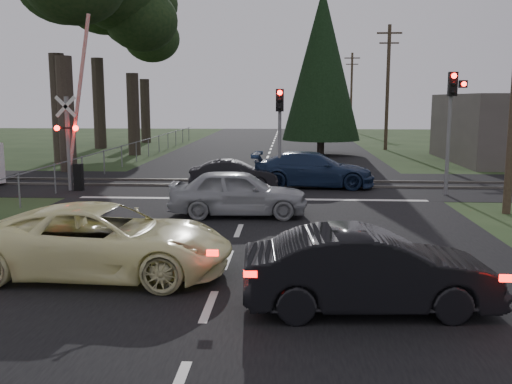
# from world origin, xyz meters

# --- Properties ---
(ground) EXTENTS (120.00, 120.00, 0.00)m
(ground) POSITION_xyz_m (0.00, 0.00, 0.00)
(ground) COLOR #243819
(ground) RESTS_ON ground
(road) EXTENTS (14.00, 100.00, 0.01)m
(road) POSITION_xyz_m (0.00, 10.00, 0.01)
(road) COLOR black
(road) RESTS_ON ground
(rail_corridor) EXTENTS (120.00, 8.00, 0.01)m
(rail_corridor) POSITION_xyz_m (0.00, 12.00, 0.01)
(rail_corridor) COLOR black
(rail_corridor) RESTS_ON ground
(stop_line) EXTENTS (13.00, 0.35, 0.00)m
(stop_line) POSITION_xyz_m (0.00, 8.20, 0.01)
(stop_line) COLOR silver
(stop_line) RESTS_ON ground
(rail_near) EXTENTS (120.00, 0.12, 0.10)m
(rail_near) POSITION_xyz_m (0.00, 11.20, 0.05)
(rail_near) COLOR #59544C
(rail_near) RESTS_ON ground
(rail_far) EXTENTS (120.00, 0.12, 0.10)m
(rail_far) POSITION_xyz_m (0.00, 12.80, 0.05)
(rail_far) COLOR #59544C
(rail_far) RESTS_ON ground
(crossing_signal) EXTENTS (1.62, 0.38, 6.96)m
(crossing_signal) POSITION_xyz_m (-7.27, 9.79, 2.06)
(crossing_signal) COLOR slate
(crossing_signal) RESTS_ON ground
(traffic_signal_right) EXTENTS (0.68, 0.48, 4.70)m
(traffic_signal_right) POSITION_xyz_m (7.55, 9.47, 3.31)
(traffic_signal_right) COLOR slate
(traffic_signal_right) RESTS_ON ground
(traffic_signal_center) EXTENTS (0.32, 0.48, 4.10)m
(traffic_signal_center) POSITION_xyz_m (1.00, 10.68, 2.81)
(traffic_signal_center) COLOR slate
(traffic_signal_center) RESTS_ON ground
(utility_pole_mid) EXTENTS (1.80, 0.26, 9.00)m
(utility_pole_mid) POSITION_xyz_m (8.50, 30.00, 4.73)
(utility_pole_mid) COLOR #4C3D2D
(utility_pole_mid) RESTS_ON ground
(utility_pole_far) EXTENTS (1.80, 0.26, 9.00)m
(utility_pole_far) POSITION_xyz_m (8.50, 55.00, 4.73)
(utility_pole_far) COLOR #4C3D2D
(utility_pole_far) RESTS_ON ground
(euc_tree_c) EXTENTS (6.00, 6.00, 13.20)m
(euc_tree_c) POSITION_xyz_m (-9.00, 25.00, 9.51)
(euc_tree_c) COLOR #473D33
(euc_tree_c) RESTS_ON ground
(euc_tree_e) EXTENTS (6.00, 6.00, 13.20)m
(euc_tree_e) POSITION_xyz_m (-11.00, 36.00, 9.51)
(euc_tree_e) COLOR #473D33
(euc_tree_e) RESTS_ON ground
(conifer_tree) EXTENTS (5.20, 5.20, 11.00)m
(conifer_tree) POSITION_xyz_m (3.50, 26.00, 5.99)
(conifer_tree) COLOR #473D33
(conifer_tree) RESTS_ON ground
(fence_left) EXTENTS (0.10, 36.00, 1.20)m
(fence_left) POSITION_xyz_m (-7.80, 22.50, 0.00)
(fence_left) COLOR slate
(fence_left) RESTS_ON ground
(cream_coupe) EXTENTS (5.50, 2.72, 1.50)m
(cream_coupe) POSITION_xyz_m (-2.46, -1.27, 0.75)
(cream_coupe) COLOR #FAF5B3
(cream_coupe) RESTS_ON ground
(dark_hatchback) EXTENTS (4.49, 1.83, 1.45)m
(dark_hatchback) POSITION_xyz_m (2.83, -3.01, 0.72)
(dark_hatchback) COLOR black
(dark_hatchback) RESTS_ON ground
(silver_car) EXTENTS (4.45, 1.93, 1.49)m
(silver_car) POSITION_xyz_m (-0.20, 5.11, 0.75)
(silver_car) COLOR #9CA0A4
(silver_car) RESTS_ON ground
(blue_sedan) EXTENTS (5.23, 2.33, 1.49)m
(blue_sedan) POSITION_xyz_m (2.41, 11.34, 0.74)
(blue_sedan) COLOR #18294A
(blue_sedan) RESTS_ON ground
(dark_car_far) EXTENTS (3.71, 1.52, 1.20)m
(dark_car_far) POSITION_xyz_m (-0.88, 10.59, 0.60)
(dark_car_far) COLOR black
(dark_car_far) RESTS_ON ground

